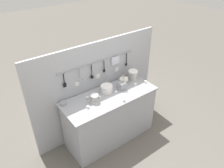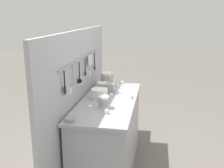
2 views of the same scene
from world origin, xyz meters
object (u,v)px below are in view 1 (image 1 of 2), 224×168
Objects in this scene: bowl_stack_short_front at (133,75)px; steel_mixing_bowl at (63,103)px; bowl_stack_tall_left at (124,81)px; cup_back_right at (100,97)px; cup_mid_row at (145,82)px; cup_edge_near at (116,92)px; cup_back_left at (135,84)px; plate_stack at (107,89)px; bowl_stack_nested_right at (94,98)px; cutlery_caddy at (122,86)px; cup_front_right at (88,107)px; cup_front_left at (124,100)px; cup_by_caddy at (87,98)px.

steel_mixing_bowl is (-1.30, 0.09, -0.07)m from bowl_stack_short_front.
bowl_stack_tall_left reaches higher than cup_back_right.
cup_mid_row and cup_edge_near have the same top height.
plate_stack is at bearing 164.78° from cup_back_left.
steel_mixing_bowl is at bearing 170.72° from plate_stack.
bowl_stack_tall_left is at bearing 12.01° from bowl_stack_nested_right.
bowl_stack_short_front is at bearing -4.04° from bowl_stack_tall_left.
cutlery_caddy is 0.72m from cup_front_right.
cup_front_left is 0.38m from cup_back_right.
cup_front_left is 1.00× the size of cup_back_right.
cup_back_right is at bearing -31.56° from cup_by_caddy.
cup_by_caddy is at bearing 112.58° from bowl_stack_nested_right.
steel_mixing_bowl is (-1.10, 0.08, -0.03)m from bowl_stack_tall_left.
bowl_stack_tall_left reaches higher than cup_mid_row.
bowl_stack_tall_left is 0.71m from bowl_stack_nested_right.
plate_stack is 0.52m from cup_back_left.
plate_stack is 1.93× the size of steel_mixing_bowl.
cup_mid_row is at bearing -12.25° from cutlery_caddy.
cup_back_left is at bearing -1.69° from cup_edge_near.
bowl_stack_short_front is at bearing 17.07° from cutlery_caddy.
bowl_stack_short_front reaches higher than bowl_stack_tall_left.
cup_back_left is at bearing -1.82° from bowl_stack_nested_right.
steel_mixing_bowl is at bearing 158.88° from cup_back_right.
plate_stack is at bearing -9.28° from steel_mixing_bowl.
steel_mixing_bowl is at bearing 168.24° from cup_back_left.
cup_back_left is at bearing -11.76° from steel_mixing_bowl.
cutlery_caddy reaches higher than cup_mid_row.
cup_back_right is at bearing 12.87° from bowl_stack_nested_right.
bowl_stack_tall_left is 3.81× the size of cup_front_left.
steel_mixing_bowl is 2.51× the size of cup_back_right.
steel_mixing_bowl is 0.37m from cup_by_caddy.
bowl_stack_tall_left reaches higher than cup_back_left.
cup_back_right is at bearing -179.20° from cutlery_caddy.
bowl_stack_short_front is at bearing 8.63° from bowl_stack_nested_right.
bowl_stack_nested_right reaches higher than cup_by_caddy.
cup_front_left is (-0.04, -0.25, 0.00)m from cup_edge_near.
plate_stack is 4.84× the size of cup_back_left.
cup_by_caddy is (-0.60, 0.10, -0.04)m from cutlery_caddy.
bowl_stack_short_front is 4.61× the size of cup_mid_row.
cup_by_caddy and cup_front_right have the same top height.
cup_back_right is (-0.89, 0.09, 0.00)m from cup_mid_row.
plate_stack is 0.50m from cup_front_right.
cup_mid_row is at bearing -11.73° from steel_mixing_bowl.
bowl_stack_short_front is at bearing 11.09° from cup_front_right.
bowl_stack_tall_left is 0.21m from cup_back_left.
steel_mixing_bowl is 0.56m from cup_back_right.
plate_stack is (-0.39, -0.04, 0.01)m from bowl_stack_tall_left.
plate_stack is 0.21m from cup_back_right.
steel_mixing_bowl is at bearing 129.64° from cup_front_right.
bowl_stack_short_front is 0.51m from cup_edge_near.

